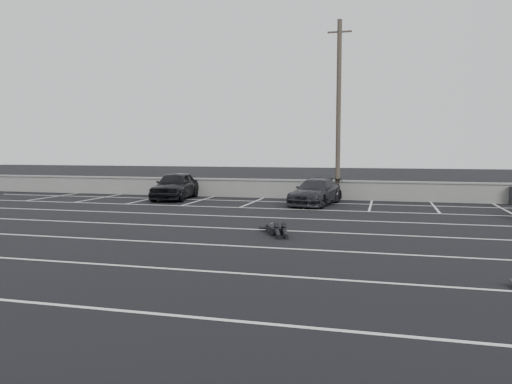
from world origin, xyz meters
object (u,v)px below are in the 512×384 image
(person, at_px, (275,225))
(utility_pole, at_px, (338,110))
(car_left, at_px, (175,185))
(car_right, at_px, (316,192))

(person, bearing_deg, utility_pole, 60.32)
(car_left, distance_m, utility_pole, 9.74)
(car_right, xyz_separation_m, utility_pole, (0.87, 2.05, 4.16))
(car_left, height_order, person, car_left)
(person, bearing_deg, car_right, 64.75)
(car_left, bearing_deg, car_right, -11.39)
(utility_pole, bearing_deg, person, -95.70)
(utility_pole, relative_size, person, 3.58)
(utility_pole, bearing_deg, car_left, -171.57)
(car_left, xyz_separation_m, person, (7.70, -9.38, -0.51))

